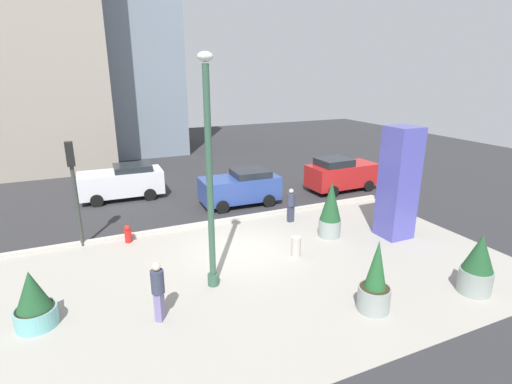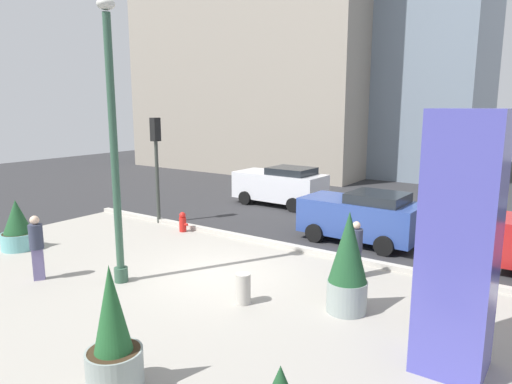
{
  "view_description": "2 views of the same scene",
  "coord_description": "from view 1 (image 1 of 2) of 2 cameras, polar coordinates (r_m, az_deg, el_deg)",
  "views": [
    {
      "loc": [
        -5.11,
        -12.71,
        6.67
      ],
      "look_at": [
        0.83,
        0.52,
        2.14
      ],
      "focal_mm": 27.39,
      "sensor_mm": 36.0,
      "label": 1
    },
    {
      "loc": [
        7.86,
        -9.46,
        4.66
      ],
      "look_at": [
        0.9,
        0.53,
        2.36
      ],
      "focal_mm": 32.44,
      "sensor_mm": 36.0,
      "label": 2
    }
  ],
  "objects": [
    {
      "name": "potted_plant_mid_plaza",
      "position": [
        11.91,
        17.01,
        -12.58
      ],
      "size": [
        0.93,
        0.93,
        2.2
      ],
      "color": "gray",
      "rests_on": "ground_plane"
    },
    {
      "name": "car_curb_east",
      "position": [
        22.25,
        -18.93,
        1.46
      ],
      "size": [
        4.34,
        2.13,
        1.82
      ],
      "color": "silver",
      "rests_on": "ground_plane"
    },
    {
      "name": "car_intersection",
      "position": [
        23.02,
        12.31,
        2.59
      ],
      "size": [
        4.1,
        2.11,
        1.92
      ],
      "color": "red",
      "rests_on": "ground_plane"
    },
    {
      "name": "art_pillar_blue",
      "position": [
        16.82,
        20.09,
        1.21
      ],
      "size": [
        1.19,
        1.19,
        4.6
      ],
      "primitive_type": "cube",
      "color": "#4C4CAD",
      "rests_on": "ground_plane"
    },
    {
      "name": "highrise_across_street",
      "position": [
        35.75,
        -27.18,
        21.13
      ],
      "size": [
        17.44,
        8.97,
        20.26
      ],
      "primitive_type": "cube",
      "color": "gray",
      "rests_on": "ground_plane"
    },
    {
      "name": "concrete_bollard",
      "position": [
        14.81,
        5.86,
        -7.91
      ],
      "size": [
        0.36,
        0.36,
        0.75
      ],
      "primitive_type": "cylinder",
      "color": "#B2ADA3",
      "rests_on": "ground_plane"
    },
    {
      "name": "pedestrian_crossing",
      "position": [
        11.26,
        -14.12,
        -13.51
      ],
      "size": [
        0.5,
        0.5,
        1.78
      ],
      "color": "slate",
      "rests_on": "ground_plane"
    },
    {
      "name": "fire_hydrant",
      "position": [
        16.64,
        -18.2,
        -5.84
      ],
      "size": [
        0.36,
        0.26,
        0.75
      ],
      "color": "red",
      "rests_on": "ground_plane"
    },
    {
      "name": "ground_plane",
      "position": [
        18.7,
        -6.71,
        -3.68
      ],
      "size": [
        60.0,
        60.0,
        0.0
      ],
      "primitive_type": "plane",
      "color": "#2D2D30"
    },
    {
      "name": "traffic_light_corner",
      "position": [
        16.23,
        -25.15,
        1.99
      ],
      "size": [
        0.28,
        0.42,
        4.17
      ],
      "color": "#333833",
      "rests_on": "ground_plane"
    },
    {
      "name": "potted_plant_curbside",
      "position": [
        16.41,
        10.84,
        -2.65
      ],
      "size": [
        0.91,
        0.91,
        2.36
      ],
      "color": "gray",
      "rests_on": "ground_plane"
    },
    {
      "name": "plaza_pavement",
      "position": [
        13.61,
        1.2,
        -12.01
      ],
      "size": [
        18.0,
        10.0,
        0.02
      ],
      "primitive_type": "cube",
      "color": "#9E998E",
      "rests_on": "ground_plane"
    },
    {
      "name": "curb_strip",
      "position": [
        17.89,
        -5.85,
        -4.37
      ],
      "size": [
        18.0,
        0.24,
        0.16
      ],
      "primitive_type": "cube",
      "color": "#B7B2A8",
      "rests_on": "ground_plane"
    },
    {
      "name": "lamp_post",
      "position": [
        11.73,
        -6.78,
        1.54
      ],
      "size": [
        0.44,
        0.44,
        7.17
      ],
      "color": "#335642",
      "rests_on": "ground_plane"
    },
    {
      "name": "potted_plant_near_left",
      "position": [
        12.4,
        -29.72,
        -13.75
      ],
      "size": [
        1.09,
        1.09,
        1.65
      ],
      "color": "#6BB2B2",
      "rests_on": "ground_plane"
    },
    {
      "name": "potted_plant_by_pillar",
      "position": [
        13.99,
        29.66,
        -9.28
      ],
      "size": [
        0.98,
        0.98,
        1.97
      ],
      "color": "gray",
      "rests_on": "ground_plane"
    },
    {
      "name": "car_passing_lane",
      "position": [
        20.12,
        -2.25,
        0.71
      ],
      "size": [
        4.05,
        2.16,
        1.78
      ],
      "color": "#2D4793",
      "rests_on": "ground_plane"
    },
    {
      "name": "pedestrian_on_sidewalk",
      "position": [
        17.82,
        5.13,
        -1.72
      ],
      "size": [
        0.4,
        0.4,
        1.58
      ],
      "color": "#33384C",
      "rests_on": "ground_plane"
    }
  ]
}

